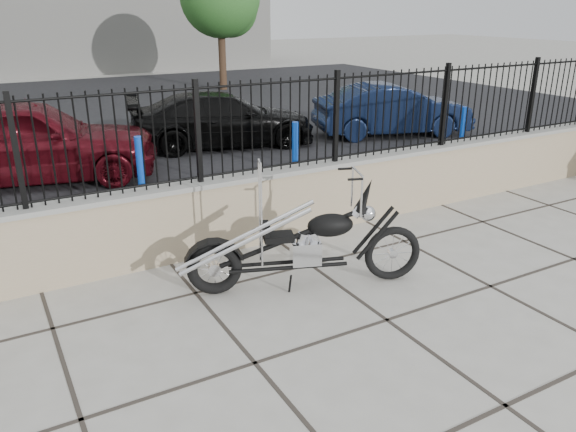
% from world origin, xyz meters
% --- Properties ---
extents(ground_plane, '(90.00, 90.00, 0.00)m').
position_xyz_m(ground_plane, '(0.00, 0.00, 0.00)').
color(ground_plane, '#99968E').
rests_on(ground_plane, ground).
extents(parking_lot, '(30.00, 30.00, 0.00)m').
position_xyz_m(parking_lot, '(0.00, 12.50, 0.00)').
color(parking_lot, black).
rests_on(parking_lot, ground).
extents(retaining_wall, '(14.00, 0.36, 0.96)m').
position_xyz_m(retaining_wall, '(0.00, 2.50, 0.48)').
color(retaining_wall, gray).
rests_on(retaining_wall, ground_plane).
extents(iron_fence, '(14.00, 0.08, 1.20)m').
position_xyz_m(iron_fence, '(0.00, 2.50, 1.56)').
color(iron_fence, black).
rests_on(iron_fence, retaining_wall).
extents(chopper_motorcycle, '(2.55, 1.28, 1.53)m').
position_xyz_m(chopper_motorcycle, '(-0.39, 1.06, 0.76)').
color(chopper_motorcycle, black).
rests_on(chopper_motorcycle, ground_plane).
extents(car_red, '(4.75, 2.78, 1.52)m').
position_xyz_m(car_red, '(-2.57, 6.95, 0.76)').
color(car_red, '#490A12').
rests_on(car_red, parking_lot).
extents(car_black, '(4.43, 2.55, 1.21)m').
position_xyz_m(car_black, '(1.56, 7.84, 0.60)').
color(car_black, black).
rests_on(car_black, parking_lot).
extents(car_blue, '(4.00, 2.38, 1.24)m').
position_xyz_m(car_blue, '(5.63, 6.87, 0.62)').
color(car_blue, black).
rests_on(car_blue, parking_lot).
extents(bollard_a, '(0.14, 0.14, 1.12)m').
position_xyz_m(bollard_a, '(-1.16, 4.72, 0.56)').
color(bollard_a, '#0D29C7').
rests_on(bollard_a, ground_plane).
extents(bollard_b, '(0.15, 0.15, 0.99)m').
position_xyz_m(bollard_b, '(1.86, 5.10, 0.49)').
color(bollard_b, '#0E21D2').
rests_on(bollard_b, ground_plane).
extents(bollard_c, '(0.13, 0.13, 0.89)m').
position_xyz_m(bollard_c, '(6.29, 5.18, 0.45)').
color(bollard_c, '#0C66BB').
rests_on(bollard_c, ground_plane).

